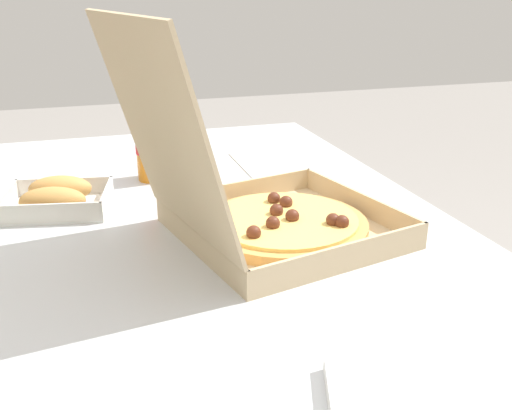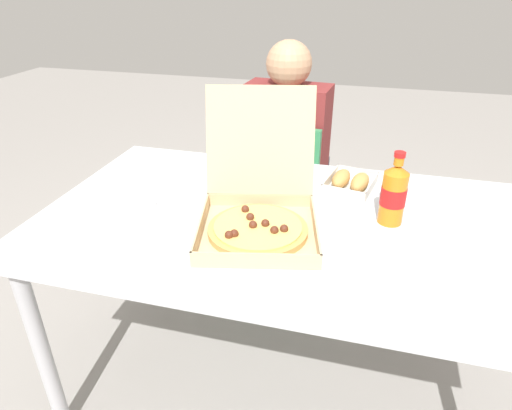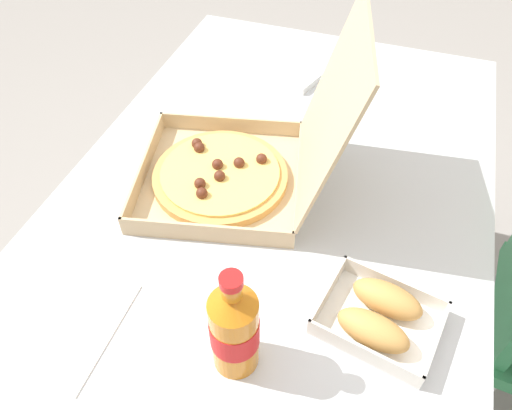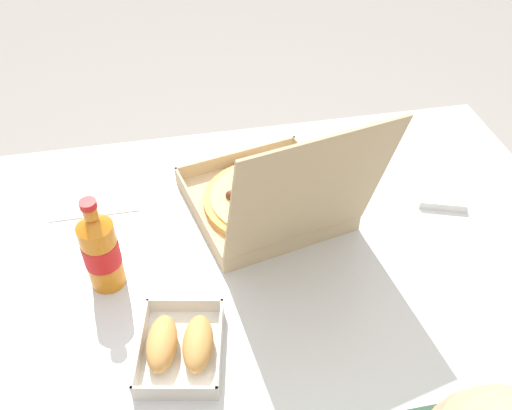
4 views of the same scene
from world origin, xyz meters
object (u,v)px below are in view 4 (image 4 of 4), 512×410
object	(u,v)px
bread_side_box	(180,345)
paper_menu	(95,196)
pizza_box_open	(270,199)
cola_bottle	(101,250)
napkin_pile	(440,193)

from	to	relation	value
bread_side_box	paper_menu	bearing A→B (deg)	-70.99
pizza_box_open	bread_side_box	xyz separation A→B (m)	(0.24, 0.34, -0.03)
bread_side_box	paper_menu	world-z (taller)	bread_side_box
bread_side_box	cola_bottle	size ratio (longest dim) A/B	0.96
paper_menu	cola_bottle	bearing A→B (deg)	97.00
cola_bottle	napkin_pile	bearing A→B (deg)	-171.49
paper_menu	pizza_box_open	bearing A→B (deg)	160.28
paper_menu	bread_side_box	bearing A→B (deg)	109.14
cola_bottle	napkin_pile	world-z (taller)	cola_bottle
paper_menu	napkin_pile	size ratio (longest dim) A/B	1.91
bread_side_box	napkin_pile	world-z (taller)	bread_side_box
cola_bottle	napkin_pile	xyz separation A→B (m)	(-0.80, -0.12, -0.08)
paper_menu	napkin_pile	distance (m)	0.85
bread_side_box	paper_menu	xyz separation A→B (m)	(0.17, -0.48, -0.02)
pizza_box_open	napkin_pile	xyz separation A→B (m)	(-0.42, 0.01, -0.04)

